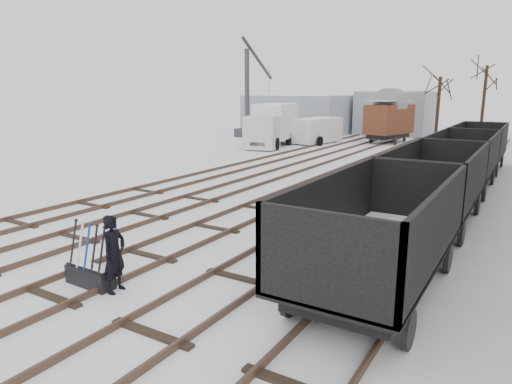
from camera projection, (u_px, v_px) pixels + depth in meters
The scene contains 16 objects.
ground at pixel (149, 256), 12.46m from camera, with size 120.00×120.00×0.00m, color white.
tracks at pixel (336, 176), 23.85m from camera, with size 13.90×52.00×0.16m.
shed_left at pixel (300, 114), 48.65m from camera, with size 10.00×8.00×4.10m.
shed_right at pixel (395, 113), 47.37m from camera, with size 7.00×6.00×4.50m.
ground_frame at pixel (90, 274), 10.53m from camera, with size 1.31×0.45×1.49m.
worker at pixel (114, 254), 10.10m from camera, with size 0.65×0.42×1.77m, color black.
freight_wagon_a at pixel (379, 250), 10.04m from camera, with size 2.52×6.31×2.58m.
freight_wagon_b at pixel (435, 195), 15.38m from camera, with size 2.52×6.31×2.58m.
freight_wagon_c at pixel (462, 168), 20.72m from camera, with size 2.52×6.31×2.58m.
freight_wagon_d at pixel (478, 153), 26.05m from camera, with size 2.52×6.31×2.58m.
box_van_wagon at pixel (389, 118), 39.64m from camera, with size 3.62×5.24×3.65m.
lorry at pixel (272, 125), 37.20m from camera, with size 3.48×7.83×3.42m.
panel_van at pixel (317, 130), 39.42m from camera, with size 3.05×5.26×2.18m.
crane at pixel (248, 111), 45.03m from camera, with size 1.95×5.55×9.52m.
tree_far_left at pixel (438, 109), 41.27m from camera, with size 0.30×0.30×5.70m, color black.
tree_far_right at pixel (483, 102), 44.26m from camera, with size 0.30×0.30×6.86m, color black.
Camera 1 is at (8.64, -8.54, 4.40)m, focal length 32.00 mm.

